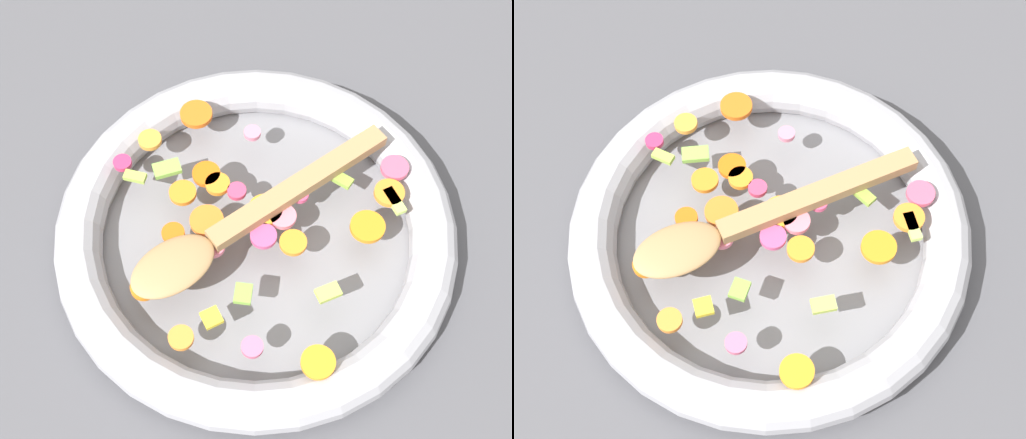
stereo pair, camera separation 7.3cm
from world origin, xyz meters
The scene contains 4 objects.
ground_plane centered at (0.00, 0.00, 0.00)m, with size 4.00×4.00×0.00m, color #4C4C51.
skillet centered at (0.00, 0.00, 0.02)m, with size 0.42×0.42×0.05m.
chopped_vegetables centered at (0.00, 0.00, 0.05)m, with size 0.34×0.33×0.01m.
wooden_spoon centered at (0.00, -0.02, 0.06)m, with size 0.08×0.31×0.01m.
Camera 2 is at (0.29, -0.19, 0.69)m, focal length 50.00 mm.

